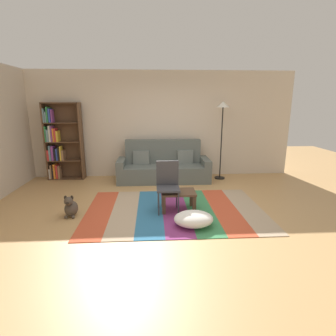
# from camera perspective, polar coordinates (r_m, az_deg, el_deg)

# --- Properties ---
(ground_plane) EXTENTS (14.00, 14.00, 0.00)m
(ground_plane) POSITION_cam_1_polar(r_m,az_deg,el_deg) (4.82, 0.01, -9.41)
(ground_plane) COLOR tan
(back_wall) EXTENTS (6.80, 0.10, 2.70)m
(back_wall) POSITION_cam_1_polar(r_m,az_deg,el_deg) (7.00, -1.28, 9.33)
(back_wall) COLOR beige
(back_wall) RESTS_ON ground_plane
(rug) EXTENTS (3.19, 2.14, 0.01)m
(rug) POSITION_cam_1_polar(r_m,az_deg,el_deg) (4.88, 1.52, -9.07)
(rug) COLOR #C64C2D
(rug) RESTS_ON ground_plane
(couch) EXTENTS (2.26, 0.80, 1.00)m
(couch) POSITION_cam_1_polar(r_m,az_deg,el_deg) (6.64, -0.98, 0.20)
(couch) COLOR #59605B
(couch) RESTS_ON ground_plane
(bookshelf) EXTENTS (0.90, 0.28, 1.92)m
(bookshelf) POSITION_cam_1_polar(r_m,az_deg,el_deg) (7.18, -22.30, 4.88)
(bookshelf) COLOR brown
(bookshelf) RESTS_ON ground_plane
(coffee_table) EXTENTS (0.61, 0.43, 0.35)m
(coffee_table) POSITION_cam_1_polar(r_m,az_deg,el_deg) (4.79, 2.22, -5.89)
(coffee_table) COLOR #513826
(coffee_table) RESTS_ON rug
(pouf) EXTENTS (0.62, 0.51, 0.23)m
(pouf) POSITION_cam_1_polar(r_m,az_deg,el_deg) (4.27, 5.53, -10.86)
(pouf) COLOR white
(pouf) RESTS_ON rug
(dog) EXTENTS (0.22, 0.35, 0.40)m
(dog) POSITION_cam_1_polar(r_m,az_deg,el_deg) (4.88, -20.21, -7.97)
(dog) COLOR #473D33
(dog) RESTS_ON ground_plane
(standing_lamp) EXTENTS (0.32, 0.32, 1.94)m
(standing_lamp) POSITION_cam_1_polar(r_m,az_deg,el_deg) (6.74, 11.69, 11.16)
(standing_lamp) COLOR black
(standing_lamp) RESTS_ON ground_plane
(tv_remote) EXTENTS (0.07, 0.16, 0.02)m
(tv_remote) POSITION_cam_1_polar(r_m,az_deg,el_deg) (4.79, 1.44, -4.80)
(tv_remote) COLOR black
(tv_remote) RESTS_ON coffee_table
(folding_chair) EXTENTS (0.40, 0.40, 0.90)m
(folding_chair) POSITION_cam_1_polar(r_m,az_deg,el_deg) (4.72, -0.06, -3.03)
(folding_chair) COLOR #38383D
(folding_chair) RESTS_ON ground_plane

